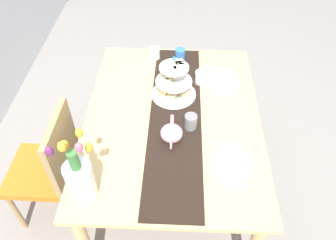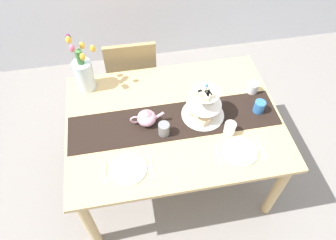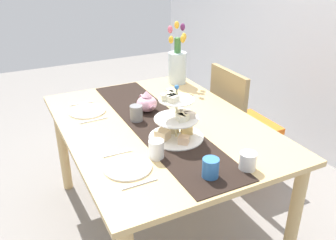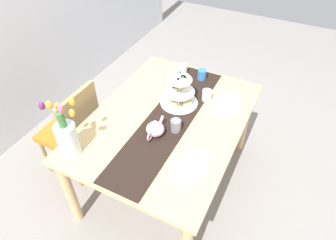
{
  "view_description": "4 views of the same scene",
  "coord_description": "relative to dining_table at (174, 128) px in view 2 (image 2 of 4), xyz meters",
  "views": [
    {
      "loc": [
        -1.48,
        -0.04,
        2.24
      ],
      "look_at": [
        -0.09,
        0.02,
        0.8
      ],
      "focal_mm": 35.66,
      "sensor_mm": 36.0,
      "label": 1
    },
    {
      "loc": [
        -0.29,
        -1.35,
        2.48
      ],
      "look_at": [
        -0.05,
        -0.03,
        0.79
      ],
      "focal_mm": 33.79,
      "sensor_mm": 36.0,
      "label": 2
    },
    {
      "loc": [
        1.71,
        -0.81,
        1.68
      ],
      "look_at": [
        0.06,
        0.02,
        0.79
      ],
      "focal_mm": 37.97,
      "sensor_mm": 36.0,
      "label": 3
    },
    {
      "loc": [
        -1.49,
        -0.75,
        2.26
      ],
      "look_at": [
        -0.07,
        -0.04,
        0.8
      ],
      "focal_mm": 31.8,
      "sensor_mm": 36.0,
      "label": 4
    }
  ],
  "objects": [
    {
      "name": "tiered_cake_stand",
      "position": [
        0.21,
        -0.0,
        0.2
      ],
      "size": [
        0.3,
        0.3,
        0.3
      ],
      "color": "beige",
      "rests_on": "table_runner"
    },
    {
      "name": "ground_plane",
      "position": [
        0.0,
        0.0,
        -0.65
      ],
      "size": [
        8.0,
        8.0,
        0.0
      ],
      "primitive_type": "plane",
      "color": "gray"
    },
    {
      "name": "tulip_vase",
      "position": [
        -0.59,
        0.43,
        0.25
      ],
      "size": [
        0.19,
        0.17,
        0.46
      ],
      "color": "silver",
      "rests_on": "dining_table"
    },
    {
      "name": "knife_left",
      "position": [
        -0.21,
        -0.34,
        0.1
      ],
      "size": [
        0.02,
        0.17,
        0.01
      ],
      "primitive_type": "cube",
      "rotation": [
        0.0,
        0.0,
        0.05
      ],
      "color": "silver",
      "rests_on": "dining_table"
    },
    {
      "name": "table_runner",
      "position": [
        0.0,
        -0.02,
        0.1
      ],
      "size": [
        1.46,
        0.32,
        0.0
      ],
      "primitive_type": "cube",
      "color": "black",
      "rests_on": "dining_table"
    },
    {
      "name": "mug_grey",
      "position": [
        -0.09,
        -0.11,
        0.15
      ],
      "size": [
        0.08,
        0.08,
        0.09
      ],
      "primitive_type": "cylinder",
      "color": "slate",
      "rests_on": "table_runner"
    },
    {
      "name": "cream_jug",
      "position": [
        0.62,
        0.16,
        0.14
      ],
      "size": [
        0.08,
        0.08,
        0.08
      ],
      "primitive_type": "cylinder",
      "color": "white",
      "rests_on": "dining_table"
    },
    {
      "name": "chair_left",
      "position": [
        -0.23,
        0.78,
        -0.15
      ],
      "size": [
        0.43,
        0.43,
        0.91
      ],
      "color": "#9C8254",
      "rests_on": "ground_plane"
    },
    {
      "name": "fork_right",
      "position": [
        0.22,
        -0.34,
        0.1
      ],
      "size": [
        0.02,
        0.15,
        0.01
      ],
      "primitive_type": "cube",
      "rotation": [
        0.0,
        0.0,
        -0.02
      ],
      "color": "silver",
      "rests_on": "dining_table"
    },
    {
      "name": "fork_left",
      "position": [
        -0.5,
        -0.34,
        0.1
      ],
      "size": [
        0.02,
        0.15,
        0.01
      ],
      "primitive_type": "cube",
      "rotation": [
        0.0,
        0.0,
        -0.03
      ],
      "color": "silver",
      "rests_on": "dining_table"
    },
    {
      "name": "mug_orange",
      "position": [
        0.6,
        -0.04,
        0.15
      ],
      "size": [
        0.08,
        0.08,
        0.09
      ],
      "primitive_type": "cylinder",
      "color": "#3370B7",
      "rests_on": "dining_table"
    },
    {
      "name": "knife_right",
      "position": [
        0.51,
        -0.34,
        0.1
      ],
      "size": [
        0.02,
        0.17,
        0.01
      ],
      "primitive_type": "cube",
      "rotation": [
        0.0,
        0.0,
        0.02
      ],
      "color": "silver",
      "rests_on": "dining_table"
    },
    {
      "name": "teapot",
      "position": [
        -0.19,
        0.0,
        0.16
      ],
      "size": [
        0.24,
        0.13,
        0.14
      ],
      "color": "#E5A8BC",
      "rests_on": "table_runner"
    },
    {
      "name": "dinner_plate_right",
      "position": [
        0.37,
        -0.34,
        0.1
      ],
      "size": [
        0.23,
        0.23,
        0.01
      ],
      "primitive_type": "cylinder",
      "color": "white",
      "rests_on": "dining_table"
    },
    {
      "name": "dinner_plate_left",
      "position": [
        -0.35,
        -0.34,
        0.1
      ],
      "size": [
        0.23,
        0.23,
        0.01
      ],
      "primitive_type": "cylinder",
      "color": "white",
      "rests_on": "dining_table"
    },
    {
      "name": "mug_white_text",
      "position": [
        0.34,
        -0.18,
        0.15
      ],
      "size": [
        0.08,
        0.08,
        0.09
      ],
      "primitive_type": "cylinder",
      "color": "white",
      "rests_on": "dining_table"
    },
    {
      "name": "dining_table",
      "position": [
        0.0,
        0.0,
        0.0
      ],
      "size": [
        1.49,
        1.1,
        0.75
      ],
      "color": "tan",
      "rests_on": "ground_plane"
    }
  ]
}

